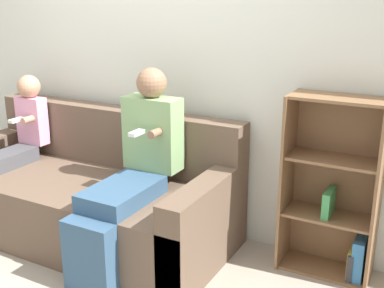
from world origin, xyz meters
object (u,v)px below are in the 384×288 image
Objects in this scene: adult_seated at (132,169)px; bookshelf at (336,197)px; couch at (90,196)px; child_seated at (2,154)px.

adult_seated is 1.10× the size of bookshelf.
adult_seated reaches higher than couch.
couch is 0.74m from child_seated.
couch is 1.86× the size of bookshelf.
adult_seated is at bearing -14.57° from couch.
couch is at bearing 165.43° from adult_seated.
child_seated is 2.39m from bookshelf.
child_seated is at bearing -166.19° from couch.
child_seated is at bearing -177.93° from adult_seated.
adult_seated is 1.13× the size of child_seated.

